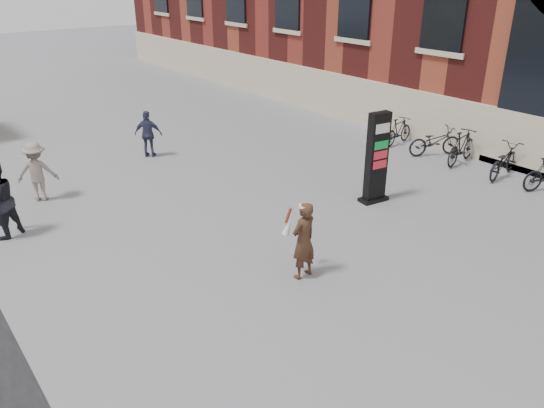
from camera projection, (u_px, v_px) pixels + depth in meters
ground at (297, 280)px, 10.71m from camera, size 100.00×100.00×0.00m
info_pylon at (377, 158)px, 13.81m from camera, size 0.82×0.49×2.44m
woman at (303, 239)px, 10.50m from camera, size 0.65×0.60×1.64m
pedestrian_b at (37, 172)px, 14.04m from camera, size 1.21×1.00×1.62m
pedestrian_c at (148, 134)px, 17.32m from camera, size 0.93×0.87×1.54m
bike_4 at (504, 161)px, 15.78m from camera, size 1.94×0.94×0.98m
bike_5 at (462, 147)px, 16.81m from camera, size 1.88×0.81×1.09m
bike_6 at (435, 141)px, 17.56m from camera, size 1.93×1.34×0.96m
bike_7 at (398, 131)px, 18.68m from camera, size 1.64×0.68×0.95m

